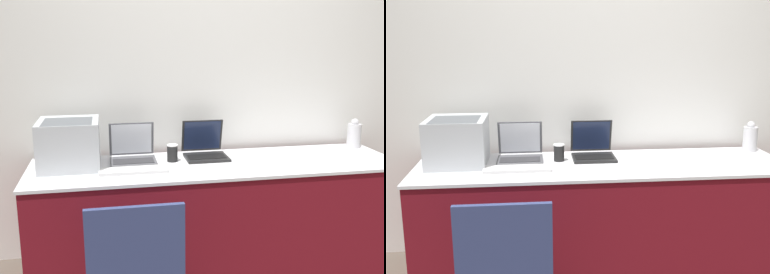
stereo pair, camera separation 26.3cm
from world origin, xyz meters
The scene contains 9 objects.
wall_back centered at (0.00, 0.78, 1.30)m, with size 8.00×0.05×2.60m.
table centered at (0.00, 0.34, 0.39)m, with size 2.49×0.70×0.78m.
printer centered at (-0.97, 0.43, 0.95)m, with size 0.38×0.40×0.31m.
laptop_left centered at (-0.56, 0.49, 0.84)m, with size 0.31×0.30×0.25m.
laptop_right centered at (-0.05, 0.51, 0.83)m, with size 0.30×0.30×0.25m.
external_keyboard centered at (-0.57, 0.24, 0.79)m, with size 0.43×0.14×0.02m.
coffee_cup centered at (-0.29, 0.44, 0.84)m, with size 0.08×0.08×0.12m.
metal_pitcher centered at (1.14, 0.57, 0.88)m, with size 0.10×0.10×0.22m.
chair centered at (-0.62, -0.45, 0.51)m, with size 0.46×0.42×0.86m.
Camera 1 is at (-0.72, -2.50, 1.62)m, focal length 42.00 mm.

